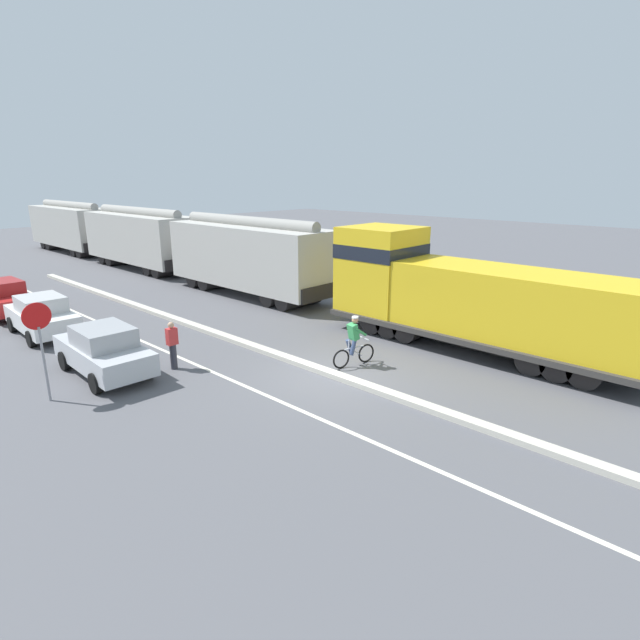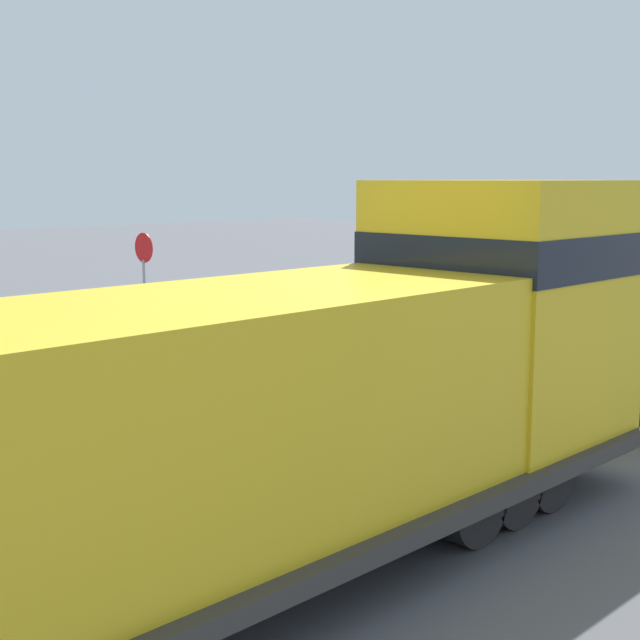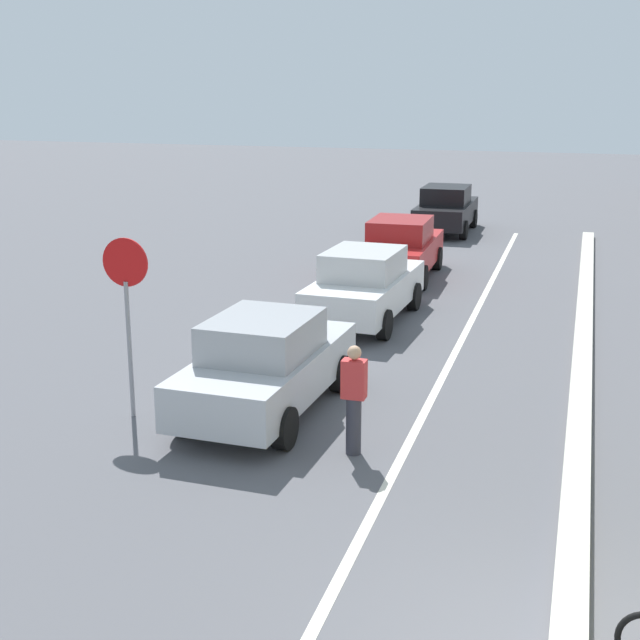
# 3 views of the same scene
# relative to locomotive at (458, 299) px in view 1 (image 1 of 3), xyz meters

# --- Properties ---
(ground_plane) EXTENTS (120.00, 120.00, 0.00)m
(ground_plane) POSITION_rel_locomotive_xyz_m (-5.49, 1.41, -1.80)
(ground_plane) COLOR #56565B
(median_curb) EXTENTS (0.36, 36.00, 0.16)m
(median_curb) POSITION_rel_locomotive_xyz_m (-5.49, 7.41, -1.72)
(median_curb) COLOR beige
(median_curb) RESTS_ON ground
(lane_stripe) EXTENTS (0.14, 36.00, 0.01)m
(lane_stripe) POSITION_rel_locomotive_xyz_m (-7.89, 7.41, -1.79)
(lane_stripe) COLOR silver
(lane_stripe) RESTS_ON ground
(locomotive) EXTENTS (3.10, 11.61, 4.20)m
(locomotive) POSITION_rel_locomotive_xyz_m (0.00, 0.00, 0.00)
(locomotive) COLOR gold
(locomotive) RESTS_ON ground
(hopper_car_lead) EXTENTS (2.90, 10.60, 4.18)m
(hopper_car_lead) POSITION_rel_locomotive_xyz_m (0.00, 12.16, 0.28)
(hopper_car_lead) COLOR #B0ADA5
(hopper_car_lead) RESTS_ON ground
(hopper_car_middle) EXTENTS (2.90, 10.60, 4.18)m
(hopper_car_middle) POSITION_rel_locomotive_xyz_m (0.00, 23.76, 0.28)
(hopper_car_middle) COLOR #AFACA4
(hopper_car_middle) RESTS_ON ground
(hopper_car_trailing) EXTENTS (2.90, 10.60, 4.18)m
(hopper_car_trailing) POSITION_rel_locomotive_xyz_m (0.00, 35.36, 0.28)
(hopper_car_trailing) COLOR #ADAAA3
(hopper_car_trailing) RESTS_ON ground
(parked_car_silver) EXTENTS (1.97, 4.27, 1.62)m
(parked_car_silver) POSITION_rel_locomotive_xyz_m (-10.34, 6.81, -0.98)
(parked_car_silver) COLOR #B7BABF
(parked_car_silver) RESTS_ON ground
(parked_car_white) EXTENTS (1.99, 4.28, 1.62)m
(parked_car_white) POSITION_rel_locomotive_xyz_m (-10.18, 12.71, -0.98)
(parked_car_white) COLOR silver
(parked_car_white) RESTS_ON ground
(parked_car_red) EXTENTS (1.90, 4.23, 1.62)m
(parked_car_red) POSITION_rel_locomotive_xyz_m (-10.32, 17.30, -0.98)
(parked_car_red) COLOR red
(parked_car_red) RESTS_ON ground
(cyclist) EXTENTS (1.67, 0.58, 1.71)m
(cyclist) POSITION_rel_locomotive_xyz_m (-4.29, 1.46, -0.98)
(cyclist) COLOR black
(cyclist) RESTS_ON ground
(stop_sign) EXTENTS (0.76, 0.08, 2.88)m
(stop_sign) POSITION_rel_locomotive_xyz_m (-12.32, 6.06, 0.23)
(stop_sign) COLOR gray
(stop_sign) RESTS_ON ground
(pedestrian_by_cars) EXTENTS (0.34, 0.22, 1.62)m
(pedestrian_by_cars) POSITION_rel_locomotive_xyz_m (-8.58, 5.62, -0.95)
(pedestrian_by_cars) COLOR #33333D
(pedestrian_by_cars) RESTS_ON ground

